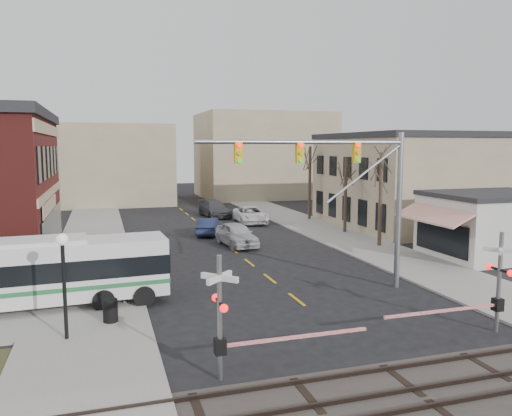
{
  "coord_description": "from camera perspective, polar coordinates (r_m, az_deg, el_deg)",
  "views": [
    {
      "loc": [
        -8.73,
        -19.54,
        7.29
      ],
      "look_at": [
        0.37,
        9.76,
        3.5
      ],
      "focal_mm": 35.0,
      "sensor_mm": 36.0,
      "label": 1
    }
  ],
  "objects": [
    {
      "name": "rr_crossing_west",
      "position": [
        15.95,
        -2.62,
        -12.45
      ],
      "size": [
        5.6,
        1.36,
        4.0
      ],
      "color": "gray",
      "rests_on": "ground"
    },
    {
      "name": "tree_east_c",
      "position": [
        49.76,
        6.16,
        2.89
      ],
      "size": [
        0.28,
        0.28,
        7.2
      ],
      "color": "#382B21",
      "rests_on": "sidewalk_east"
    },
    {
      "name": "ballast_strip",
      "position": [
        16.19,
        18.83,
        -20.0
      ],
      "size": [
        160.0,
        5.0,
        0.06
      ],
      "primitive_type": "cube",
      "color": "#332D28",
      "rests_on": "ground"
    },
    {
      "name": "car_b",
      "position": [
        41.61,
        -5.43,
        -2.11
      ],
      "size": [
        2.86,
        4.48,
        1.4
      ],
      "primitive_type": "imported",
      "rotation": [
        0.0,
        0.0,
        2.79
      ],
      "color": "#18213E",
      "rests_on": "ground"
    },
    {
      "name": "car_d",
      "position": [
        52.25,
        -4.74,
        -0.1
      ],
      "size": [
        2.84,
        5.85,
        1.64
      ],
      "primitive_type": "imported",
      "rotation": [
        0.0,
        0.0,
        0.1
      ],
      "color": "#3D3D42",
      "rests_on": "ground"
    },
    {
      "name": "sidewalk_east",
      "position": [
        44.14,
        7.4,
        -2.45
      ],
      "size": [
        5.0,
        60.0,
        0.12
      ],
      "primitive_type": "cube",
      "color": "gray",
      "rests_on": "ground"
    },
    {
      "name": "tan_building",
      "position": [
        50.17,
        20.59,
        3.13
      ],
      "size": [
        20.3,
        15.3,
        8.5
      ],
      "color": "gray",
      "rests_on": "ground"
    },
    {
      "name": "street_lamp",
      "position": [
        19.82,
        -21.17,
        -5.92
      ],
      "size": [
        0.44,
        0.44,
        4.01
      ],
      "color": "black",
      "rests_on": "sidewalk_west"
    },
    {
      "name": "sidewalk_west",
      "position": [
        40.2,
        -18.1,
        -3.67
      ],
      "size": [
        5.0,
        60.0,
        0.12
      ],
      "primitive_type": "cube",
      "color": "gray",
      "rests_on": "ground"
    },
    {
      "name": "trash_bin",
      "position": [
        21.77,
        -16.31,
        -11.18
      ],
      "size": [
        0.6,
        0.6,
        0.94
      ],
      "primitive_type": "cylinder",
      "color": "black",
      "rests_on": "sidewalk_west"
    },
    {
      "name": "car_c",
      "position": [
        47.85,
        -0.62,
        -0.77
      ],
      "size": [
        2.91,
        5.78,
        1.57
      ],
      "primitive_type": "imported",
      "rotation": [
        0.0,
        0.0,
        -0.06
      ],
      "color": "silver",
      "rests_on": "ground"
    },
    {
      "name": "awning_shop",
      "position": [
        36.61,
        25.43,
        -1.69
      ],
      "size": [
        9.74,
        6.2,
        4.3
      ],
      "color": "beige",
      "rests_on": "ground"
    },
    {
      "name": "tree_east_b",
      "position": [
        42.51,
        10.19,
        1.5
      ],
      "size": [
        0.28,
        0.28,
        6.3
      ],
      "color": "#382B21",
      "rests_on": "sidewalk_east"
    },
    {
      "name": "traffic_signal_mast",
      "position": [
        24.91,
        10.53,
        3.43
      ],
      "size": [
        10.66,
        0.3,
        8.0
      ],
      "color": "gray",
      "rests_on": "ground"
    },
    {
      "name": "tree_east_a",
      "position": [
        37.13,
        14.04,
        0.96
      ],
      "size": [
        0.28,
        0.28,
        6.75
      ],
      "color": "#382B21",
      "rests_on": "sidewalk_east"
    },
    {
      "name": "pedestrian_near",
      "position": [
        24.07,
        -14.79,
        -8.26
      ],
      "size": [
        0.5,
        0.7,
        1.83
      ],
      "primitive_type": "imported",
      "rotation": [
        0.0,
        0.0,
        1.48
      ],
      "color": "#534442",
      "rests_on": "sidewalk_west"
    },
    {
      "name": "rr_crossing_east",
      "position": [
        21.66,
        25.18,
        -7.86
      ],
      "size": [
        5.6,
        1.36,
        4.0
      ],
      "color": "gray",
      "rests_on": "ground"
    },
    {
      "name": "car_a",
      "position": [
        36.82,
        -2.22,
        -3.03
      ],
      "size": [
        2.5,
        5.19,
        1.71
      ],
      "primitive_type": "imported",
      "rotation": [
        0.0,
        0.0,
        0.1
      ],
      "color": "#B1B1B6",
      "rests_on": "ground"
    },
    {
      "name": "rail_tracks",
      "position": [
        16.15,
        18.85,
        -19.72
      ],
      "size": [
        160.0,
        3.91,
        0.14
      ],
      "color": "#2D231E",
      "rests_on": "ground"
    },
    {
      "name": "ground",
      "position": [
        22.61,
        6.58,
        -11.82
      ],
      "size": [
        160.0,
        160.0,
        0.0
      ],
      "primitive_type": "plane",
      "color": "black",
      "rests_on": "ground"
    },
    {
      "name": "transit_bus",
      "position": [
        24.43,
        -24.28,
        -6.74
      ],
      "size": [
        11.99,
        3.22,
        3.06
      ],
      "color": "silver",
      "rests_on": "ground"
    },
    {
      "name": "pedestrian_far",
      "position": [
        27.92,
        -20.41,
        -6.42
      ],
      "size": [
        0.95,
        1.05,
        1.77
      ],
      "primitive_type": "imported",
      "rotation": [
        0.0,
        0.0,
        1.17
      ],
      "color": "#313357",
      "rests_on": "sidewalk_west"
    }
  ]
}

